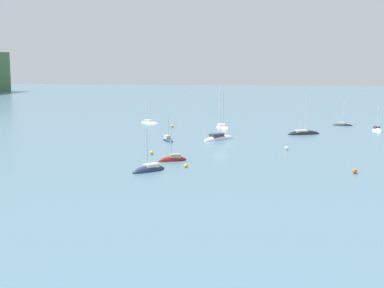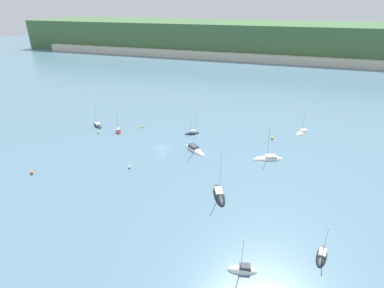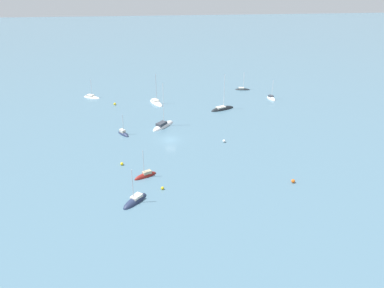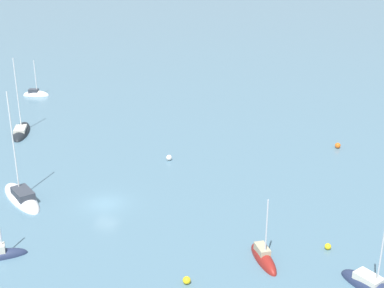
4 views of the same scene
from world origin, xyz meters
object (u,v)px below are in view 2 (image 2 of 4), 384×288
Objects in this scene: mooring_buoy_2 at (129,167)px; sailboat_7 at (219,195)px; sailboat_2 at (303,132)px; sailboat_3 at (322,256)px; sailboat_8 at (119,131)px; mooring_buoy_0 at (142,127)px; mooring_buoy_1 at (98,132)px; sailboat_5 at (268,159)px; sailboat_6 at (242,270)px; sailboat_0 at (195,150)px; sailboat_4 at (192,134)px; mooring_buoy_3 at (272,138)px; sailboat_1 at (98,126)px; mooring_buoy_4 at (32,173)px.

sailboat_7 is at bearing -9.99° from mooring_buoy_2.
sailboat_2 is 54.23m from sailboat_3.
mooring_buoy_0 is at bearing -77.52° from sailboat_8.
mooring_buoy_0 is 1.12× the size of mooring_buoy_1.
sailboat_6 is (-0.10, -39.24, 0.00)m from sailboat_5.
mooring_buoy_2 is at bearing -91.35° from sailboat_0.
sailboat_4 is at bearing 151.00° from sailboat_0.
mooring_buoy_2 is (-8.26, -25.84, 0.24)m from sailboat_4.
mooring_buoy_3 is at bearing -102.68° from sailboat_6.
sailboat_3 reaches higher than sailboat_2.
mooring_buoy_2 reaches higher than mooring_buoy_1.
sailboat_8 is (-27.97, 5.02, -0.03)m from sailboat_0.
sailboat_7 is 25.04m from mooring_buoy_2.
sailboat_4 is at bearing -43.54° from sailboat_5.
sailboat_3 is at bearing -169.79° from sailboat_1.
mooring_buoy_4 is at bearing -106.04° from sailboat_7.
sailboat_7 is at bearing -169.46° from sailboat_1.
mooring_buoy_3 is (-0.14, 13.48, 0.29)m from sailboat_5.
sailboat_0 is at bearing -21.13° from sailboat_2.
sailboat_8 reaches higher than sailboat_4.
sailboat_0 reaches higher than mooring_buoy_1.
sailboat_0 is 1.95× the size of sailboat_2.
mooring_buoy_4 is at bearing -143.67° from mooring_buoy_3.
mooring_buoy_2 is at bearing -69.44° from mooring_buoy_0.
sailboat_3 is (3.19, -54.13, 0.01)m from sailboat_2.
sailboat_7 is (16.40, -30.18, -0.05)m from sailboat_4.
sailboat_6 is at bearing 83.82° from sailboat_4.
sailboat_2 is at bearing 18.99° from mooring_buoy_1.
sailboat_7 reaches higher than sailboat_1.
sailboat_6 is at bearing -89.96° from mooring_buoy_3.
sailboat_2 is at bearing -102.02° from sailboat_8.
sailboat_7 is 16.46× the size of mooring_buoy_2.
sailboat_1 is at bearing 95.75° from mooring_buoy_4.
sailboat_5 is at bearing 8.66° from sailboat_2.
mooring_buoy_1 is at bearing 91.10° from sailboat_8.
mooring_buoy_1 is (-29.17, -9.16, 0.17)m from sailboat_4.
mooring_buoy_3 is at bearing -108.33° from sailboat_8.
sailboat_2 is 8.85× the size of mooring_buoy_3.
sailboat_7 is 20.14× the size of mooring_buoy_1.
sailboat_0 is 1.86× the size of sailboat_8.
sailboat_0 is 2.09× the size of sailboat_4.
sailboat_0 is 17.08× the size of mooring_buoy_4.
mooring_buoy_3 is (-8.92, -8.54, 0.29)m from sailboat_2.
mooring_buoy_4 is at bearing -25.78° from sailboat_6.
mooring_buoy_0 is (5.81, 5.27, 0.23)m from sailboat_8.
sailboat_7 is 45.22m from mooring_buoy_0.
sailboat_0 is 28.42m from sailboat_8.
mooring_buoy_4 is at bearing 134.42° from sailboat_1.
sailboat_1 is 1.17× the size of sailboat_2.
sailboat_8 reaches higher than mooring_buoy_0.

